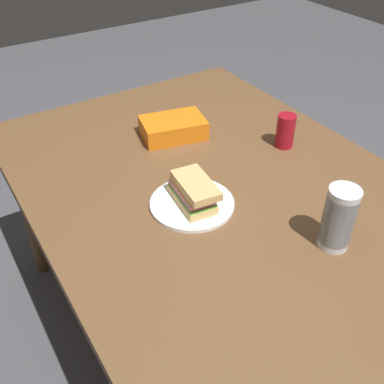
% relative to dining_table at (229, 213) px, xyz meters
% --- Properties ---
extents(ground_plane, '(8.00, 8.00, 0.00)m').
position_rel_dining_table_xyz_m(ground_plane, '(0.00, 0.00, -0.68)').
color(ground_plane, '#4C4C51').
extents(dining_table, '(1.73, 1.14, 0.75)m').
position_rel_dining_table_xyz_m(dining_table, '(0.00, 0.00, 0.00)').
color(dining_table, brown).
rests_on(dining_table, ground_plane).
extents(paper_plate, '(0.26, 0.26, 0.01)m').
position_rel_dining_table_xyz_m(paper_plate, '(-0.02, -0.13, 0.08)').
color(paper_plate, white).
rests_on(paper_plate, dining_table).
extents(sandwich, '(0.19, 0.11, 0.08)m').
position_rel_dining_table_xyz_m(sandwich, '(-0.01, -0.13, 0.13)').
color(sandwich, '#DBB26B').
rests_on(sandwich, paper_plate).
extents(soda_can_red, '(0.07, 0.07, 0.12)m').
position_rel_dining_table_xyz_m(soda_can_red, '(-0.13, 0.34, 0.14)').
color(soda_can_red, maroon).
rests_on(soda_can_red, dining_table).
extents(chip_bag, '(0.20, 0.26, 0.07)m').
position_rel_dining_table_xyz_m(chip_bag, '(-0.40, 0.03, 0.11)').
color(chip_bag, orange).
rests_on(chip_bag, dining_table).
extents(plastic_cup_stack, '(0.08, 0.08, 0.18)m').
position_rel_dining_table_xyz_m(plastic_cup_stack, '(0.33, 0.10, 0.17)').
color(plastic_cup_stack, silver).
rests_on(plastic_cup_stack, dining_table).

